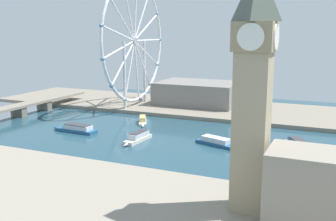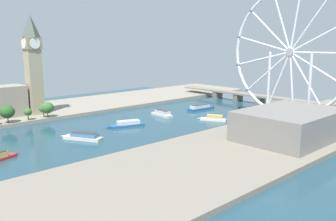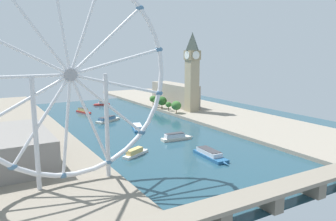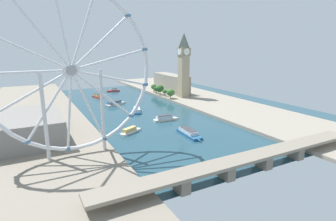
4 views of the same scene
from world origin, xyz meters
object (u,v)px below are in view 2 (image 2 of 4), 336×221
ferris_wheel (290,53)px  tour_boat_0 (201,107)px  riverside_hall (290,124)px  tour_boat_1 (162,113)px  tour_boat_6 (214,118)px  clock_tower (33,64)px  tour_boat_4 (127,124)px  tour_boat_2 (83,136)px  river_bridge (249,96)px

ferris_wheel → tour_boat_0: size_ratio=3.07×
ferris_wheel → riverside_hall: size_ratio=1.53×
riverside_hall → tour_boat_1: riverside_hall is taller
ferris_wheel → tour_boat_6: size_ratio=4.42×
tour_boat_6 → tour_boat_1: bearing=-3.4°
clock_tower → ferris_wheel: bearing=39.6°
clock_tower → tour_boat_6: bearing=41.8°
tour_boat_4 → tour_boat_2: bearing=31.9°
ferris_wheel → tour_boat_1: (-97.43, -54.89, -57.80)m
clock_tower → river_bridge: bearing=67.8°
riverside_hall → tour_boat_0: bearing=159.8°
tour_boat_0 → tour_boat_4: bearing=-172.2°
clock_tower → tour_boat_1: size_ratio=3.03×
tour_boat_2 → riverside_hall: bearing=-164.0°
riverside_hall → tour_boat_0: (-124.66, 45.93, -10.76)m
riverside_hall → tour_boat_2: riverside_hall is taller
riverside_hall → tour_boat_0: 133.29m
riverside_hall → tour_boat_6: (-81.95, 15.77, -10.93)m
tour_boat_4 → clock_tower: bearing=-47.6°
clock_tower → riverside_hall: (204.51, 93.65, -36.62)m
clock_tower → tour_boat_2: 110.53m
tour_boat_1 → tour_boat_2: (23.18, -97.18, -0.20)m
clock_tower → tour_boat_1: bearing=49.3°
tour_boat_0 → tour_boat_1: size_ratio=1.23×
clock_tower → tour_boat_0: 167.64m
tour_boat_1 → tour_boat_6: (46.24, 20.67, -0.36)m
riverside_hall → tour_boat_6: riverside_hall is taller
riverside_hall → tour_boat_6: 84.17m
ferris_wheel → riverside_hall: 75.34m
clock_tower → tour_boat_2: clock_tower is taller
riverside_hall → tour_boat_2: 146.85m
tour_boat_1 → tour_boat_0: bearing=-90.4°
riverside_hall → tour_boat_0: riverside_hall is taller
tour_boat_4 → ferris_wheel: bearing=159.0°
clock_tower → ferris_wheel: ferris_wheel is taller
tour_boat_0 → clock_tower: bearing=153.4°
tour_boat_1 → riverside_hall: bearing=-174.2°
tour_boat_4 → tour_boat_6: size_ratio=1.32×
river_bridge → tour_boat_0: size_ratio=5.32×
riverside_hall → tour_boat_1: 128.72m
clock_tower → tour_boat_1: (76.32, 88.75, -47.19)m
tour_boat_0 → tour_boat_6: size_ratio=1.44×
river_bridge → tour_boat_4: size_ratio=5.80×
river_bridge → ferris_wheel: bearing=-39.2°
tour_boat_2 → clock_tower: bearing=-33.0°
clock_tower → tour_boat_0: (79.85, 139.58, -47.38)m
clock_tower → river_bridge: (87.18, 214.12, -42.31)m
riverside_hall → clock_tower: bearing=-155.4°
tour_boat_0 → tour_boat_6: (42.71, -30.16, -0.17)m
tour_boat_2 → tour_boat_6: 120.09m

